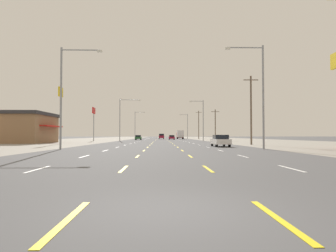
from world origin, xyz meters
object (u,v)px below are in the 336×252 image
Objects in this scene: sedan_far_left_near at (138,137)px; streetlight_right_row_2 at (187,125)px; suv_center_turn_midfar at (161,136)px; sedan_inner_right_mid at (172,137)px; box_truck_far_right_far at (180,134)px; pole_sign_left_row_2 at (94,115)px; streetlight_left_row_0 at (65,90)px; streetlight_right_row_0 at (260,89)px; streetlight_right_row_1 at (202,118)px; sedan_far_right_nearest at (220,141)px; streetlight_left_row_2 at (136,123)px; streetlight_left_row_1 at (122,116)px; pole_sign_left_row_1 at (61,102)px.

streetlight_right_row_2 is at bearing 53.96° from sedan_far_left_near.
sedan_far_left_near is at bearing -108.96° from suv_center_turn_midfar.
suv_center_turn_midfar is at bearing -165.96° from streetlight_right_row_2.
box_truck_far_right_far is at bearing 78.15° from sedan_inner_right_mid.
pole_sign_left_row_2 is 0.81× the size of streetlight_left_row_0.
streetlight_right_row_2 reaches higher than sedan_inner_right_mid.
streetlight_right_row_0 is 43.04m from streetlight_right_row_1.
streetlight_left_row_2 reaches higher than sedan_far_right_nearest.
pole_sign_left_row_2 is at bearing -113.23° from suv_center_turn_midfar.
streetlight_right_row_2 reaches higher than suv_center_turn_midfar.
streetlight_right_row_1 is (0.05, 43.04, -0.34)m from streetlight_right_row_0.
streetlight_left_row_1 reaches higher than streetlight_right_row_2.
box_truck_far_right_far is 0.72× the size of streetlight_right_row_1.
streetlight_left_row_2 is (6.63, 67.31, -0.66)m from pole_sign_left_row_1.
pole_sign_left_row_2 is at bearing 90.77° from pole_sign_left_row_1.
pole_sign_left_row_2 is 0.83× the size of streetlight_right_row_1.
box_truck_far_right_far is 45.68m from streetlight_left_row_1.
streetlight_right_row_1 is at bearing -3.06° from pole_sign_left_row_2.
sedan_far_left_near is 0.43× the size of streetlight_right_row_0.
streetlight_right_row_0 is at bearing -65.76° from streetlight_left_row_1.
sedan_far_left_near is 63.02m from streetlight_left_row_0.
sedan_inner_right_mid is at bearing -108.54° from streetlight_right_row_2.
box_truck_far_right_far is at bearing 59.57° from pole_sign_left_row_2.
streetlight_left_row_2 is at bearing 90.25° from streetlight_left_row_1.
sedan_far_left_near is at bearing -160.08° from sedan_inner_right_mid.
suv_center_turn_midfar is 0.59× the size of pole_sign_left_row_2.
streetlight_right_row_2 is at bearing 16.60° from box_truck_far_right_far.
pole_sign_left_row_1 reaches higher than sedan_far_right_nearest.
streetlight_left_row_2 is at bearing 177.37° from box_truck_far_right_far.
streetlight_left_row_2 is (6.98, 41.62, -0.35)m from pole_sign_left_row_2.
pole_sign_left_row_2 is 26.65m from streetlight_right_row_1.
streetlight_left_row_1 is at bearing 114.24° from streetlight_right_row_0.
streetlight_left_row_0 is at bearing -89.97° from streetlight_left_row_2.
pole_sign_left_row_1 is 67.64m from streetlight_left_row_2.
streetlight_right_row_2 is (26.26, 67.31, -1.20)m from pole_sign_left_row_1.
streetlight_left_row_2 is at bearing 180.00° from streetlight_right_row_2.
pole_sign_left_row_2 is 42.20m from streetlight_left_row_2.
box_truck_far_right_far reaches higher than sedan_far_left_near.
sedan_inner_right_mid is at bearing -101.85° from box_truck_far_right_far.
box_truck_far_right_far is 0.68× the size of streetlight_left_row_2.
streetlight_right_row_0 is (16.91, -62.76, 5.29)m from sedan_far_left_near.
streetlight_left_row_2 is (-0.04, 86.07, 0.19)m from streetlight_left_row_0.
streetlight_right_row_0 is at bearing -90.07° from streetlight_right_row_1.
streetlight_left_row_1 is (6.82, 24.27, -0.68)m from pole_sign_left_row_1.
streetlight_right_row_2 is at bearing 0.00° from streetlight_left_row_2.
streetlight_left_row_2 reaches higher than pole_sign_left_row_1.
sedan_far_left_near is at bearing 87.60° from streetlight_left_row_0.
sedan_inner_right_mid is 0.62× the size of box_truck_far_right_far.
streetlight_right_row_1 is at bearing -86.46° from box_truck_far_right_far.
pole_sign_left_row_2 is at bearing 122.63° from sedan_far_right_nearest.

